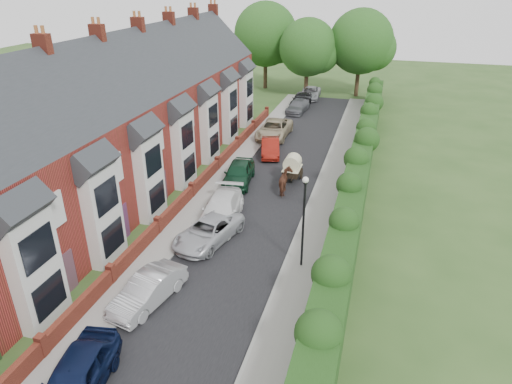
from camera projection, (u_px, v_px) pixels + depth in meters
The scene contains 25 objects.
ground at pixel (213, 303), 21.36m from camera, with size 140.00×140.00×0.00m, color #2D4C1E.
road at pixel (264, 200), 31.00m from camera, with size 6.00×58.00×0.02m, color black.
pavement_hedge_side at pixel (324, 207), 29.96m from camera, with size 2.20×58.00×0.12m, color gray.
pavement_house_side at pixel (211, 192), 31.93m from camera, with size 1.70×58.00×0.12m, color gray.
kerb_hedge_side at pixel (309, 205), 30.22m from camera, with size 0.18×58.00×0.13m, color gray.
kerb_house_side at pixel (222, 193), 31.73m from camera, with size 0.18×58.00×0.13m, color gray.
hedge at pixel (354, 189), 28.84m from camera, with size 2.10×58.00×2.85m.
terrace_row at pixel (113, 128), 30.75m from camera, with size 9.05×40.50×11.50m.
garden_wall_row at pixel (192, 191), 31.14m from camera, with size 0.35×40.35×1.10m.
lamppost at pixel (304, 211), 22.54m from camera, with size 0.32×0.32×5.16m.
tree_far_left at pixel (311, 49), 54.20m from camera, with size 7.14×6.80×9.29m.
tree_far_right at pixel (364, 43), 54.17m from camera, with size 7.98×7.60×10.31m.
tree_far_back at pixel (269, 36), 57.88m from camera, with size 8.40×8.00×10.82m.
car_navy at pixel (76, 379), 16.36m from camera, with size 1.90×4.73×1.61m, color #0B1432.
car_silver_a at pixel (148, 290), 21.08m from camera, with size 1.49×4.27×1.41m, color #ACADB1.
car_silver_b at pixel (208, 231), 25.93m from camera, with size 2.26×4.90×1.36m, color #B7B9BF.
car_white at pixel (221, 210), 28.03m from camera, with size 2.18×5.37×1.56m, color white.
car_green at pixel (239, 173), 33.09m from camera, with size 1.89×4.71×1.60m, color #0F341F.
car_red at pixel (270, 147), 38.30m from camera, with size 1.46×4.20×1.38m, color maroon.
car_beige at pixel (274, 129), 42.35m from camera, with size 2.61×5.66×1.57m, color tan.
car_grey at pixel (298, 106), 50.07m from camera, with size 1.86×4.57×1.33m, color #585A60.
car_black at pixel (301, 99), 52.38m from camera, with size 1.82×4.52×1.54m, color black.
horse at pixel (286, 182), 31.57m from camera, with size 0.92×2.02×1.71m, color #562F1F.
horse_cart at pixel (292, 166), 33.32m from camera, with size 1.28×2.83×2.04m.
car_extra_far at pixel (310, 93), 55.44m from camera, with size 2.26×4.90×1.36m, color #9C9EA3.
Camera 1 is at (6.61, -15.76, 13.98)m, focal length 32.00 mm.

